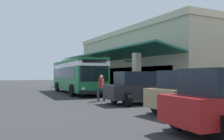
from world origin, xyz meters
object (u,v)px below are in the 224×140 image
Objects in this scene: potted_palm at (133,86)px; parked_suv_tan at (197,91)px; parked_suv_charcoal at (144,87)px; transit_bus at (76,74)px; pedestrian at (101,86)px.

parked_suv_tan is at bearing -17.34° from potted_palm.
potted_palm reaches higher than parked_suv_charcoal.
parked_suv_charcoal is at bearing 5.05° from transit_bus.
parked_suv_charcoal is (-4.30, -0.04, 0.00)m from parked_suv_tan.
pedestrian is at bearing -48.80° from potted_palm.
parked_suv_tan and parked_suv_charcoal have the same top height.
transit_bus is 10.39m from parked_suv_charcoal.
transit_bus reaches higher than potted_palm.
parked_suv_charcoal is (10.32, 0.91, -0.84)m from transit_bus.
parked_suv_tan is 4.30m from parked_suv_charcoal.
parked_suv_charcoal is 2.83× the size of pedestrian.
transit_bus is at bearing -123.93° from potted_palm.
potted_palm is (-11.55, 3.61, -0.28)m from parked_suv_tan.
pedestrian is at bearing -6.25° from transit_bus.
transit_bus is 14.67m from parked_suv_tan.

